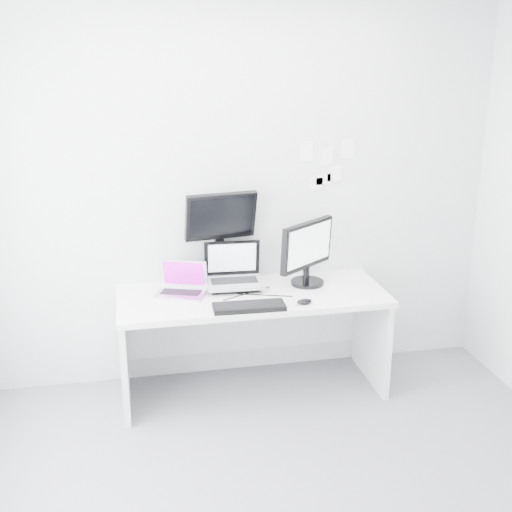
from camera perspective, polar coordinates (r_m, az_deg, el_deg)
name	(u,v)px	position (r m, az deg, el deg)	size (l,w,h in m)	color
ground	(298,507)	(3.65, 3.77, -21.23)	(3.60, 3.60, 0.00)	#5B5B60
back_wall	(243,192)	(4.50, -1.19, 5.65)	(3.60, 3.60, 0.00)	silver
desk	(253,343)	(4.49, -0.30, -7.67)	(1.80, 0.70, 0.73)	white
macbook	(180,279)	(4.29, -6.73, -2.01)	(0.32, 0.24, 0.24)	#BBBABF
speaker	(183,273)	(4.53, -6.50, -1.51)	(0.08, 0.08, 0.16)	black
dell_laptop	(234,267)	(4.38, -1.93, -0.94)	(0.39, 0.30, 0.32)	#A4A6AB
rear_monitor	(220,236)	(4.46, -3.17, 1.74)	(0.49, 0.18, 0.67)	black
samsung_monitor	(308,252)	(4.46, 4.61, 0.33)	(0.51, 0.23, 0.46)	black
keyboard	(249,307)	(4.09, -0.62, -4.50)	(0.46, 0.16, 0.03)	black
mouse	(304,302)	(4.18, 4.29, -4.03)	(0.10, 0.07, 0.03)	black
wall_note_0	(306,151)	(4.54, 4.47, 9.18)	(0.10, 0.00, 0.14)	white
wall_note_1	(327,157)	(4.59, 6.28, 8.72)	(0.09, 0.00, 0.13)	white
wall_note_2	(348,149)	(4.63, 8.09, 9.35)	(0.10, 0.00, 0.14)	white
wall_note_3	(323,179)	(4.62, 5.97, 6.75)	(0.11, 0.00, 0.08)	white
wall_note_4	(316,184)	(4.61, 5.30, 6.39)	(0.10, 0.00, 0.08)	white
wall_note_5	(335,173)	(4.63, 6.95, 7.27)	(0.11, 0.00, 0.12)	white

